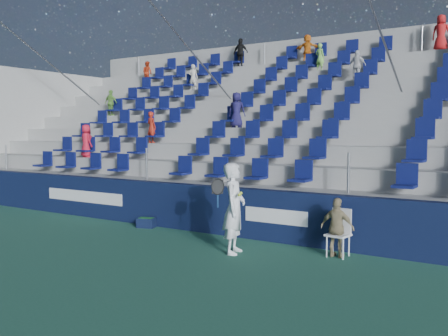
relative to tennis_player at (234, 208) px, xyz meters
The scene contains 7 objects.
ground 2.25m from the tennis_player, 126.75° to the right, with size 70.00×70.00×0.00m, color #2C674F.
sponsor_wall 1.98m from the tennis_player, 128.75° to the left, with size 24.00×0.32×1.20m.
grandstand 6.82m from the tennis_player, 100.48° to the left, with size 24.00×8.17×6.63m.
tennis_player is the anchor object (origin of this frame).
line_judge_chair 2.23m from the tennis_player, 27.62° to the left, with size 0.48×0.49×0.98m.
line_judge 2.16m from the tennis_player, 23.99° to the left, with size 0.72×0.30×1.23m, color tan.
ball_bin 3.75m from the tennis_player, 162.23° to the left, with size 0.54×0.43×0.27m.
Camera 1 is at (6.75, -7.19, 2.56)m, focal length 40.00 mm.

